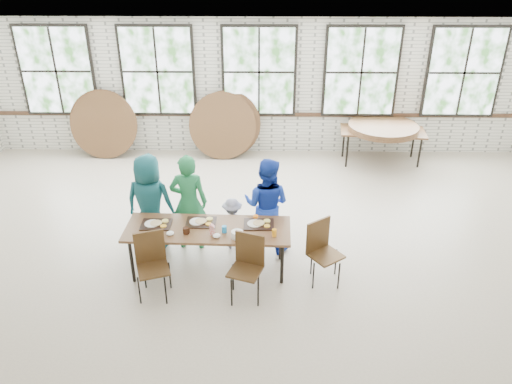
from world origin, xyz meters
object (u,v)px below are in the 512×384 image
storage_table (383,133)px  chair_near_left (152,259)px  dining_table (208,231)px  chair_near_right (248,261)px

storage_table → chair_near_left: bearing=-126.1°
chair_near_left → storage_table: (4.11, 4.59, 0.13)m
dining_table → chair_near_left: bearing=-142.6°
chair_near_left → chair_near_right: same height
chair_near_left → chair_near_right: bearing=-20.3°
chair_near_left → storage_table: size_ratio=0.51×
dining_table → chair_near_right: bearing=-41.3°
dining_table → chair_near_right: size_ratio=2.55×
chair_near_left → chair_near_right: size_ratio=1.00×
dining_table → chair_near_left: (-0.73, -0.53, -0.13)m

